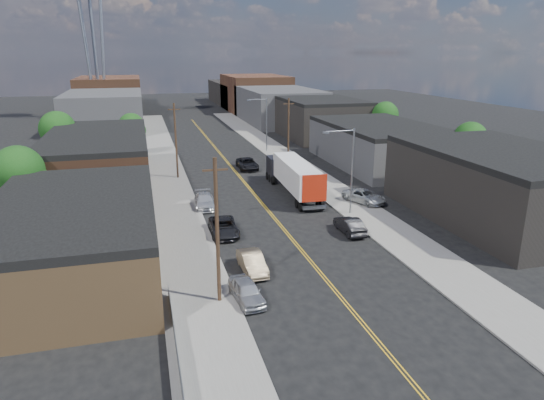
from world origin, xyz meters
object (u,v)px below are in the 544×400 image
car_right_oncoming (350,225)px  car_left_d (205,201)px  car_right_lot_a (364,196)px  car_ahead_truck (247,164)px  car_left_c (224,227)px  car_left_b (252,262)px  semi_truck (292,174)px  car_right_lot_c (296,161)px  car_left_a (247,291)px

car_right_oncoming → car_left_d: bearing=-42.4°
car_left_d → car_right_lot_a: car_right_lot_a is taller
car_ahead_truck → car_left_c: bearing=-105.6°
car_right_oncoming → car_ahead_truck: 28.28m
car_left_b → car_right_lot_a: size_ratio=0.87×
car_left_d → car_ahead_truck: (8.38, 16.62, 0.05)m
car_left_d → semi_truck: bearing=18.3°
car_left_c → car_left_b: bearing=-82.6°
car_left_b → car_ahead_truck: bearing=77.2°
car_left_d → car_right_lot_a: bearing=-7.5°
car_right_lot_a → car_left_d: bearing=145.6°
car_left_d → car_ahead_truck: size_ratio=0.90×
car_right_lot_c → car_right_lot_a: bearing=-109.2°
car_left_b → car_left_c: 8.47m
car_left_d → car_right_oncoming: 16.61m
car_left_b → car_left_d: bearing=93.5°
semi_truck → car_right_lot_a: bearing=-41.2°
car_right_lot_a → car_ahead_truck: 21.88m
car_left_a → car_right_oncoming: 15.82m
car_right_lot_a → car_ahead_truck: size_ratio=0.92×
car_ahead_truck → car_left_a: bearing=-101.0°
car_right_oncoming → car_right_lot_c: size_ratio=1.04×
car_left_d → car_right_oncoming: car_right_oncoming is taller
semi_truck → car_right_lot_c: 13.85m
car_right_lot_a → car_right_lot_c: 19.25m
car_right_lot_c → car_left_d: bearing=-159.1°
car_left_c → car_ahead_truck: 26.54m
car_left_a → car_right_lot_a: bearing=40.5°
car_right_oncoming → car_ahead_truck: bearing=-81.5°
car_right_lot_c → car_ahead_truck: car_right_lot_c is taller
car_left_b → car_left_c: car_left_b is taller
car_right_oncoming → car_right_lot_c: (3.54, 27.27, 0.15)m
car_left_a → car_right_lot_a: car_right_lot_a is taller
car_left_c → car_ahead_truck: (7.76, 25.38, 0.05)m
car_left_b → car_left_d: 17.25m
semi_truck → car_left_c: semi_truck is taller
car_right_lot_a → car_right_lot_c: car_right_lot_c is taller
car_left_a → car_left_b: (1.40, 4.46, 0.02)m
car_left_d → car_right_lot_c: 22.25m
car_left_c → car_right_oncoming: bearing=-10.9°
car_right_lot_a → car_right_lot_c: size_ratio=1.17×
semi_truck → car_left_c: size_ratio=2.97×
car_left_d → car_right_oncoming: (12.07, -11.42, 0.02)m
car_left_b → car_left_c: bearing=94.1°
car_left_b → car_ahead_truck: size_ratio=0.80×
car_left_d → car_left_a: bearing=-86.7°
car_left_a → car_left_b: size_ratio=0.94×
car_right_lot_a → car_left_c: bearing=174.4°
car_left_c → car_right_lot_a: 17.64m
car_left_b → car_left_c: size_ratio=0.85×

